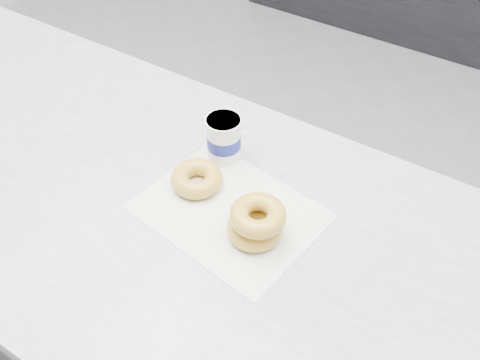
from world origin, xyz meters
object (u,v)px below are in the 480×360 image
object	(u,v)px
counter	(169,312)
donut_stack	(256,222)
donut_single	(197,179)
coffee_cup	(224,138)

from	to	relation	value
counter	donut_stack	bearing A→B (deg)	7.07
donut_single	donut_stack	bearing A→B (deg)	-15.61
counter	donut_single	distance (m)	0.48
counter	coffee_cup	distance (m)	0.54
donut_stack	donut_single	bearing A→B (deg)	164.39
coffee_cup	counter	bearing A→B (deg)	-91.30
donut_single	coffee_cup	xyz separation A→B (m)	(-0.00, 0.10, 0.03)
donut_stack	coffee_cup	world-z (taller)	coffee_cup
donut_single	counter	bearing A→B (deg)	-131.68
donut_stack	coffee_cup	distance (m)	0.23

